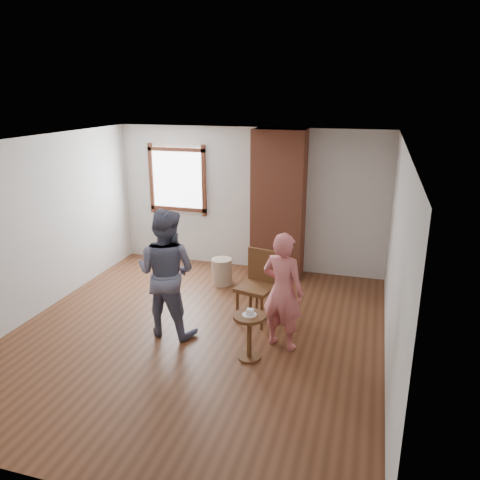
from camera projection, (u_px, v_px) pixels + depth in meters
name	position (u px, v px, depth m)	size (l,w,h in m)	color
ground	(196.00, 334.00, 6.45)	(5.50, 5.50, 0.00)	brown
room_shell	(205.00, 196.00, 6.47)	(5.04, 5.52, 2.62)	silver
brick_chimney	(278.00, 205.00, 8.18)	(0.90, 0.50, 2.60)	#A8563B
stoneware_crock	(222.00, 271.00, 8.06)	(0.35, 0.35, 0.45)	tan
dark_pot	(167.00, 269.00, 8.56)	(0.16, 0.16, 0.16)	black
dining_chair_left	(274.00, 284.00, 6.98)	(0.49, 0.49, 0.80)	#5A331B
dining_chair_right	(259.00, 282.00, 6.72)	(0.58, 0.58, 1.03)	#5A331B
side_table	(249.00, 329.00, 5.74)	(0.40, 0.40, 0.60)	#5A331B
cake_plate	(249.00, 315.00, 5.68)	(0.18, 0.18, 0.01)	white
cake_slice	(250.00, 312.00, 5.66)	(0.08, 0.07, 0.06)	white
man	(166.00, 273.00, 6.24)	(0.86, 0.67, 1.76)	#16193E
person_pink	(283.00, 291.00, 5.92)	(0.57, 0.37, 1.55)	#D16869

